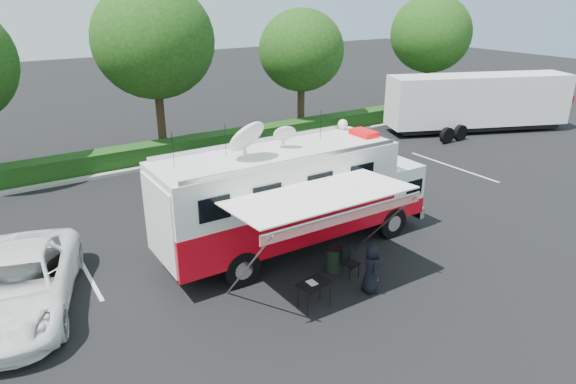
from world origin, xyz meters
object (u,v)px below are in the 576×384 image
at_px(semi_trailer, 478,102).
at_px(folding_table, 314,284).
at_px(white_suv, 24,310).
at_px(trash_bin, 334,259).
at_px(command_truck, 294,195).

bearing_deg(semi_trailer, folding_table, -152.41).
height_order(white_suv, trash_bin, trash_bin).
distance_m(folding_table, trash_bin, 2.16).
distance_m(command_truck, trash_bin, 2.52).
height_order(white_suv, semi_trailer, semi_trailer).
relative_size(white_suv, semi_trailer, 0.52).
distance_m(command_truck, white_suv, 8.65).
relative_size(trash_bin, semi_trailer, 0.07).
height_order(white_suv, folding_table, white_suv).
relative_size(white_suv, trash_bin, 7.11).
bearing_deg(folding_table, white_suv, 148.32).
xyz_separation_m(command_truck, semi_trailer, (18.40, 7.11, -0.12)).
xyz_separation_m(white_suv, folding_table, (6.89, -4.25, 0.73)).
xyz_separation_m(white_suv, trash_bin, (8.59, -2.96, 0.42)).
height_order(folding_table, semi_trailer, semi_trailer).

